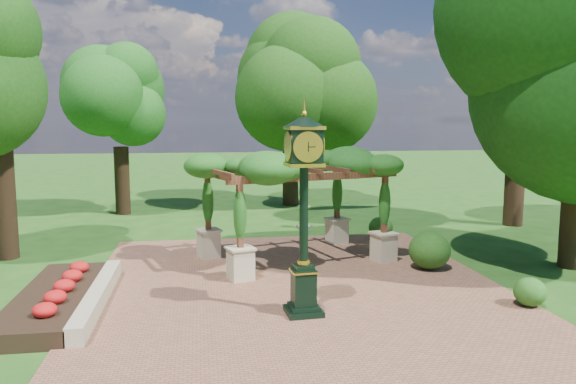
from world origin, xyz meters
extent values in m
plane|color=#1E4714|center=(0.00, 0.00, 0.00)|extent=(120.00, 120.00, 0.00)
cube|color=brown|center=(0.00, 1.00, 0.02)|extent=(10.00, 12.00, 0.04)
cube|color=#C6B793|center=(-4.60, 0.50, 0.20)|extent=(0.35, 5.00, 0.40)
cube|color=red|center=(-5.50, 0.50, 0.18)|extent=(1.50, 5.00, 0.36)
cube|color=black|center=(-0.20, -0.86, 0.10)|extent=(0.78, 0.78, 0.11)
cube|color=black|center=(-0.20, -0.86, 0.60)|extent=(0.49, 0.49, 0.84)
cube|color=gold|center=(-0.20, -0.86, 0.97)|extent=(0.55, 0.55, 0.04)
cylinder|color=black|center=(-0.20, -0.86, 2.18)|extent=(0.20, 0.20, 2.14)
cube|color=black|center=(-0.20, -0.86, 3.57)|extent=(0.69, 0.69, 0.65)
cylinder|color=#F0E3CB|center=(-0.18, -1.19, 3.57)|extent=(0.56, 0.06, 0.56)
cone|color=black|center=(-0.20, -0.86, 4.08)|extent=(0.88, 0.88, 0.23)
sphere|color=gold|center=(-0.20, -0.86, 4.22)|extent=(0.13, 0.13, 0.13)
cube|color=beige|center=(-1.32, 1.92, 0.44)|extent=(0.72, 0.72, 0.80)
cube|color=brown|center=(-1.32, 1.92, 1.70)|extent=(0.18, 0.18, 1.64)
cube|color=beige|center=(2.92, 3.19, 0.44)|extent=(0.72, 0.72, 0.80)
cube|color=brown|center=(2.92, 3.19, 1.70)|extent=(0.18, 0.18, 1.64)
cube|color=beige|center=(-2.08, 4.46, 0.44)|extent=(0.72, 0.72, 0.80)
cube|color=brown|center=(-2.08, 4.46, 1.70)|extent=(0.18, 0.18, 1.64)
cube|color=beige|center=(2.15, 5.73, 0.44)|extent=(0.72, 0.72, 0.80)
cube|color=brown|center=(2.15, 5.73, 1.70)|extent=(0.18, 0.18, 1.64)
cube|color=brown|center=(0.80, 2.56, 2.59)|extent=(4.95, 1.59, 0.19)
cube|color=brown|center=(0.03, 5.10, 2.59)|extent=(4.95, 1.59, 0.19)
ellipsoid|color=#1D5317|center=(0.42, 3.83, 2.83)|extent=(5.83, 4.53, 0.88)
cube|color=gray|center=(1.60, 8.65, 0.04)|extent=(0.55, 0.55, 0.09)
cylinder|color=gray|center=(1.60, 8.65, 0.43)|extent=(0.28, 0.28, 0.78)
cylinder|color=gray|center=(1.60, 8.65, 0.84)|extent=(0.52, 0.52, 0.04)
ellipsoid|color=#235819|center=(4.80, -1.15, 0.36)|extent=(0.72, 0.72, 0.63)
ellipsoid|color=#204B15|center=(3.87, 2.14, 0.55)|extent=(1.18, 1.18, 1.03)
ellipsoid|color=#265C1A|center=(3.83, 6.22, 0.42)|extent=(1.00, 1.00, 0.75)
cylinder|color=black|center=(-8.03, 5.40, 1.62)|extent=(0.67, 0.67, 3.24)
cylinder|color=black|center=(-5.65, 13.10, 1.48)|extent=(0.64, 0.64, 2.95)
ellipsoid|color=#1B5017|center=(-5.65, 13.10, 5.28)|extent=(3.52, 3.52, 4.66)
cylinder|color=black|center=(2.04, 14.58, 1.71)|extent=(0.76, 0.76, 3.42)
ellipsoid|color=#1A4010|center=(2.04, 14.58, 6.13)|extent=(4.74, 4.74, 5.40)
cylinder|color=#301D12|center=(9.80, 7.95, 1.87)|extent=(0.75, 0.75, 3.74)
ellipsoid|color=#25601B|center=(9.80, 7.95, 6.70)|extent=(4.44, 4.44, 5.91)
cylinder|color=#352615|center=(7.97, 1.84, 1.66)|extent=(0.76, 0.76, 3.31)
camera|label=1|loc=(-2.32, -12.07, 4.09)|focal=35.00mm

